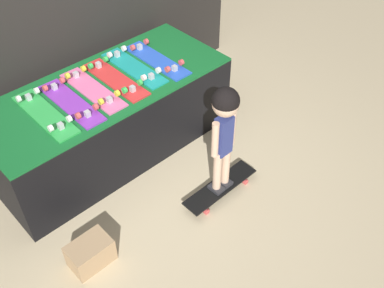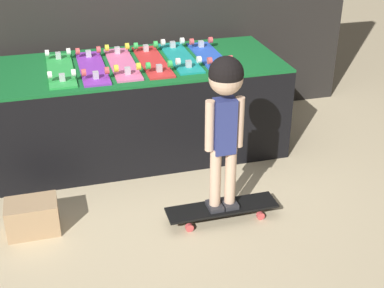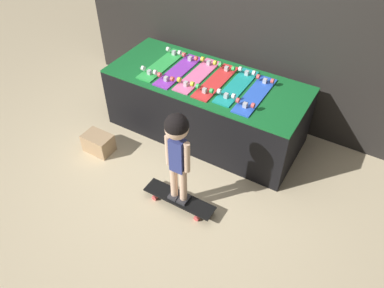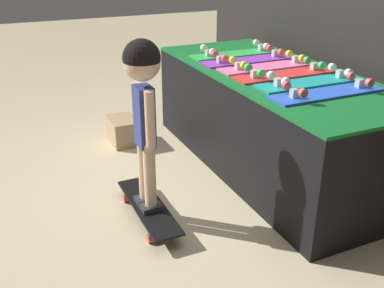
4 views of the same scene
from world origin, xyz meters
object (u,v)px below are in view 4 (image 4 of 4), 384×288
Objects in this scene: skateboard_red_on_rack at (285,73)px; skateboard_on_floor at (149,207)px; skateboard_green_on_rack at (235,53)px; skateboard_pink_on_rack at (267,66)px; skateboard_blue_on_rack at (327,92)px; storage_box at (123,130)px; skateboard_purple_on_rack at (248,59)px; child at (143,94)px; skateboard_teal_on_rack at (309,81)px.

skateboard_on_floor is at bearing -79.00° from skateboard_red_on_rack.
skateboard_pink_on_rack is (0.46, 0.01, 0.00)m from skateboard_green_on_rack.
skateboard_pink_on_rack is 1.00× the size of skateboard_blue_on_rack.
skateboard_blue_on_rack is 2.33× the size of storage_box.
skateboard_green_on_rack is at bearing 129.48° from skateboard_on_floor.
skateboard_purple_on_rack is 1.00× the size of skateboard_pink_on_rack.
skateboard_pink_on_rack and skateboard_blue_on_rack have the same top height.
skateboard_green_on_rack is 1.02× the size of skateboard_on_floor.
skateboard_green_on_rack is at bearing 179.60° from skateboard_blue_on_rack.
skateboard_pink_on_rack is 1.02× the size of skateboard_on_floor.
skateboard_green_on_rack and skateboard_pink_on_rack have the same top height.
skateboard_green_on_rack is 1.59m from skateboard_on_floor.
child is (0.22, -1.11, 0.06)m from skateboard_red_on_rack.
skateboard_purple_on_rack is 1.02× the size of skateboard_on_floor.
skateboard_purple_on_rack is at bearing 59.33° from storage_box.
skateboard_green_on_rack is 0.73× the size of child.
skateboard_green_on_rack is 1.43m from child.
skateboard_purple_on_rack is 1.29m from child.
skateboard_red_on_rack is at bearing -171.79° from skateboard_teal_on_rack.
skateboard_teal_on_rack is 1.00× the size of skateboard_blue_on_rack.
storage_box is at bearing -108.17° from skateboard_green_on_rack.
skateboard_purple_on_rack is 2.33× the size of storage_box.
skateboard_purple_on_rack and skateboard_blue_on_rack have the same top height.
skateboard_blue_on_rack reaches higher than storage_box.
skateboard_red_on_rack is at bearing -1.88° from skateboard_pink_on_rack.
child is at bearing -102.73° from skateboard_blue_on_rack.
skateboard_purple_on_rack is 0.70m from skateboard_teal_on_rack.
skateboard_green_on_rack is at bearing 71.83° from storage_box.
skateboard_pink_on_rack is 1.00× the size of skateboard_red_on_rack.
storage_box is (-1.46, -0.90, -0.65)m from skateboard_blue_on_rack.
child is (0.91, -1.11, 0.06)m from skateboard_green_on_rack.
skateboard_pink_on_rack is at bearing 110.98° from child.
skateboard_green_on_rack is 1.00× the size of skateboard_red_on_rack.
skateboard_blue_on_rack is 1.32m from skateboard_on_floor.
child is at bearing -50.52° from skateboard_green_on_rack.
storage_box reaches higher than skateboard_on_floor.
skateboard_teal_on_rack is (0.70, 0.05, 0.00)m from skateboard_purple_on_rack.
skateboard_green_on_rack is 1.00× the size of skateboard_purple_on_rack.
skateboard_purple_on_rack is 1.46m from skateboard_on_floor.
skateboard_teal_on_rack is 1.33m from skateboard_on_floor.
skateboard_pink_on_rack is 0.73× the size of child.
child is (-0.00, 0.00, 0.74)m from skateboard_on_floor.
storage_box is at bearing -142.27° from skateboard_teal_on_rack.
storage_box is (-1.23, -0.95, -0.65)m from skateboard_teal_on_rack.
skateboard_green_on_rack is 1.00× the size of skateboard_pink_on_rack.
skateboard_pink_on_rack is at bearing 50.43° from storage_box.
skateboard_green_on_rack is at bearing 128.63° from child.
storage_box is (-0.76, -0.92, -0.65)m from skateboard_pink_on_rack.
skateboard_teal_on_rack is at bearing 2.28° from skateboard_green_on_rack.
skateboard_blue_on_rack is (0.70, -0.02, 0.00)m from skateboard_pink_on_rack.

